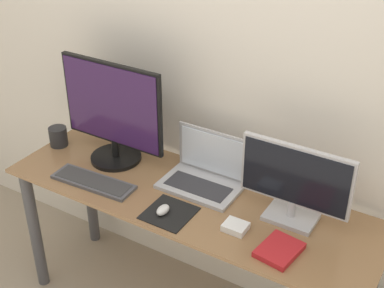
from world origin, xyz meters
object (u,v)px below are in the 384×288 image
Objects in this scene: monitor_right at (295,183)px; book at (279,250)px; laptop at (205,172)px; power_brick at (235,227)px; mug at (58,137)px; monitor_left at (113,113)px; mouse at (163,210)px; keyboard at (93,182)px.

book is at bearing -79.22° from monitor_right.
laptop reaches higher than power_brick.
mug reaches higher than book.
monitor_left is at bearing 167.23° from book.
monitor_left is at bearing 150.67° from mouse.
laptop is 3.77× the size of power_brick.
book is (0.95, 0.01, 0.00)m from keyboard.
monitor_left is at bearing 100.98° from keyboard.
power_brick is (0.28, -0.24, -0.05)m from laptop.
monitor_right is 1.31m from mug.
monitor_right is at bearing 0.00° from monitor_left.
keyboard is 4.29× the size of power_brick.
mug is 1.14m from power_brick.
book is 0.22m from power_brick.
book is at bearing 3.73° from mouse.
keyboard is at bearing -179.54° from book.
laptop is at bearing 140.12° from power_brick.
monitor_left is 1.35× the size of keyboard.
mouse is 0.75× the size of power_brick.
monitor_right is at bearing 28.03° from mouse.
monitor_right is 4.65× the size of mug.
monitor_right is 6.51× the size of mouse.
keyboard is 0.95m from book.
monitor_right reaches higher than mouse.
monitor_right is 0.47m from laptop.
mug is 1.05× the size of power_brick.
book is at bearing 0.46° from keyboard.
mug is at bearing 172.41° from book.
keyboard is (-0.91, -0.23, -0.18)m from monitor_right.
book is at bearing -9.43° from power_brick.
mouse is at bearing -176.27° from book.
monitor_left reaches higher than keyboard.
keyboard is at bearing -165.58° from monitor_right.
keyboard is 0.44m from mug.
monitor_left reaches higher than monitor_right.
monitor_right reaches higher than mug.
monitor_left is 0.54m from laptop.
book is (1.00, -0.23, -0.25)m from monitor_left.
laptop is at bearing 5.38° from monitor_left.
monitor_left is 0.58m from mouse.
laptop is 0.57m from book.
monitor_right is 0.95m from keyboard.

